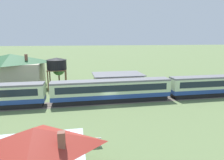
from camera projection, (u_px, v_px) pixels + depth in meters
ground_plane at (109, 104)px, 36.04m from camera, size 600.00×600.00×0.00m
passenger_train at (113, 90)px, 36.91m from camera, size 68.00×2.99×4.14m
railway_track at (166, 98)px, 39.29m from camera, size 123.93×3.60×0.04m
station_building at (118, 81)px, 46.31m from camera, size 11.39×8.49×3.62m
station_house_dark_green_roof at (12, 71)px, 46.53m from camera, size 14.56×10.14×8.12m
water_tower at (57, 64)px, 45.82m from camera, size 4.64×4.64×7.29m
cottage_red_roof at (35, 153)px, 16.40m from camera, size 8.63×6.53×4.62m
yard_tree_0 at (59, 70)px, 49.49m from camera, size 2.99×2.99×5.54m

